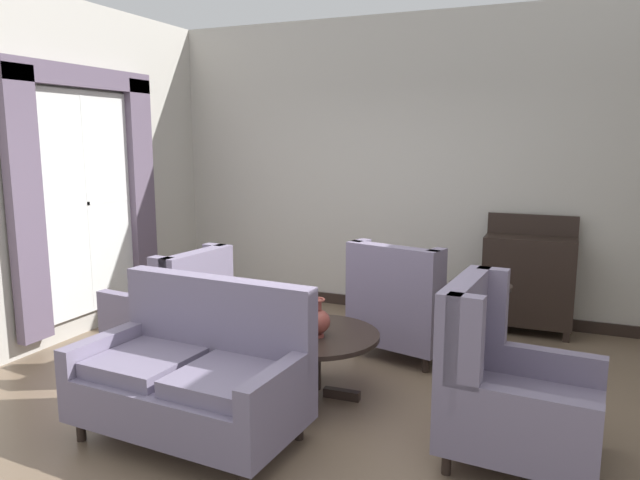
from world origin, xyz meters
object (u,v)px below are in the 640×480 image
object	(u,v)px
armchair_far_left	(406,308)
porcelain_vase	(317,320)
side_table	(478,319)
sideboard	(528,280)
armchair_near_window	(175,315)
armchair_foreground_right	(506,388)
coffee_table	(315,343)
settee	(194,376)

from	to	relation	value
armchair_far_left	porcelain_vase	bearing A→B (deg)	86.71
side_table	sideboard	xyz separation A→B (m)	(0.31, 1.19, 0.10)
porcelain_vase	side_table	bearing A→B (deg)	45.10
armchair_far_left	armchair_near_window	world-z (taller)	armchair_far_left
porcelain_vase	armchair_foreground_right	bearing A→B (deg)	-12.95
armchair_far_left	sideboard	world-z (taller)	sideboard
coffee_table	settee	size ratio (longest dim) A/B	0.65
armchair_far_left	armchair_near_window	bearing A→B (deg)	42.57
coffee_table	armchair_foreground_right	distance (m)	1.47
coffee_table	armchair_far_left	bearing A→B (deg)	69.28
settee	armchair_near_window	xyz separation A→B (m)	(-0.91, 1.03, 0.01)
coffee_table	armchair_near_window	distance (m)	1.38
porcelain_vase	armchair_far_left	world-z (taller)	armchair_far_left
porcelain_vase	sideboard	bearing A→B (deg)	59.01
coffee_table	side_table	distance (m)	1.44
armchair_foreground_right	side_table	xyz separation A→B (m)	(-0.35, 1.34, 0.01)
porcelain_vase	settee	distance (m)	0.99
armchair_far_left	armchair_foreground_right	size ratio (longest dim) A/B	0.97
coffee_table	porcelain_vase	xyz separation A→B (m)	(0.05, -0.06, 0.20)
porcelain_vase	armchair_far_left	size ratio (longest dim) A/B	0.27
porcelain_vase	armchair_foreground_right	size ratio (longest dim) A/B	0.26
porcelain_vase	settee	bearing A→B (deg)	-121.87
porcelain_vase	armchair_far_left	bearing A→B (deg)	72.36
sideboard	armchair_near_window	bearing A→B (deg)	-143.80
side_table	sideboard	bearing A→B (deg)	75.43
coffee_table	armchair_near_window	bearing A→B (deg)	174.20
armchair_near_window	sideboard	world-z (taller)	sideboard
settee	armchair_far_left	size ratio (longest dim) A/B	1.42
armchair_foreground_right	side_table	world-z (taller)	armchair_foreground_right
armchair_foreground_right	armchair_near_window	xyz separation A→B (m)	(-2.80, 0.52, -0.01)
porcelain_vase	armchair_near_window	distance (m)	1.45
porcelain_vase	sideboard	world-z (taller)	sideboard
armchair_far_left	armchair_foreground_right	xyz separation A→B (m)	(1.00, -1.48, 0.01)
coffee_table	sideboard	bearing A→B (deg)	57.40
settee	armchair_near_window	distance (m)	1.37
coffee_table	porcelain_vase	size ratio (longest dim) A/B	3.41
side_table	coffee_table	bearing A→B (deg)	-137.91
armchair_far_left	armchair_foreground_right	distance (m)	1.79
armchair_far_left	sideboard	distance (m)	1.43
side_table	sideboard	distance (m)	1.23
coffee_table	armchair_foreground_right	xyz separation A→B (m)	(1.42, -0.38, 0.03)
porcelain_vase	armchair_near_window	size ratio (longest dim) A/B	0.29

